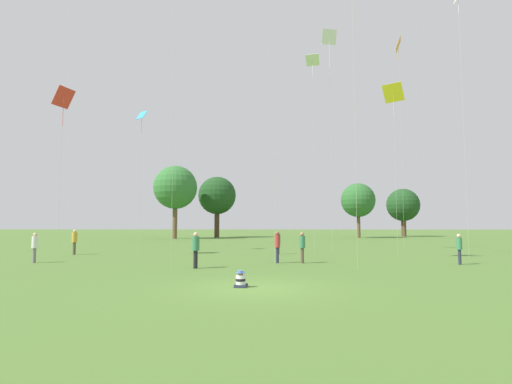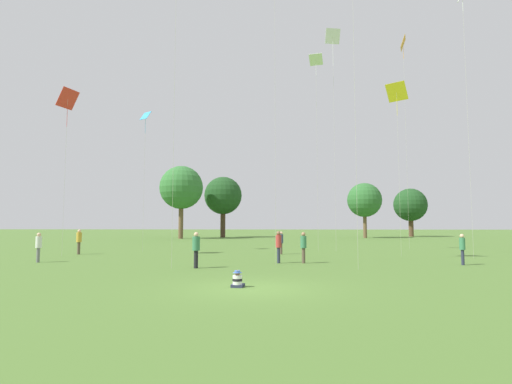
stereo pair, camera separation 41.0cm
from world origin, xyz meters
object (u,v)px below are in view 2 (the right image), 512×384
Objects in this scene: person_standing_0 at (303,245)px; distant_tree_0 at (410,205)px; person_standing_6 at (196,247)px; distant_tree_2 at (223,196)px; person_standing_3 at (462,246)px; person_standing_4 at (281,240)px; person_standing_1 at (79,239)px; person_standing_5 at (279,244)px; distant_tree_1 at (364,200)px; kite_2 at (397,95)px; person_standing_2 at (39,244)px; kite_3 at (68,101)px; kite_7 at (403,50)px; kite_6 at (316,67)px; kite_5 at (463,9)px; kite_4 at (333,43)px; kite_9 at (145,121)px; seated_toddler at (238,280)px; distant_tree_3 at (181,188)px.

distant_tree_0 is at bearing 32.36° from person_standing_0.
person_standing_6 is 0.18× the size of distant_tree_2.
person_standing_3 reaches higher than person_standing_4.
person_standing_1 is 14.77m from person_standing_4.
distant_tree_1 reaches higher than person_standing_5.
person_standing_3 is at bearing -173.64° from kite_2.
distant_tree_2 is (4.84, 43.42, 5.87)m from person_standing_2.
person_standing_3 is 0.19× the size of distant_tree_1.
kite_3 is (-0.00, -2.28, 9.59)m from person_standing_1.
person_standing_5 is at bearing 84.92° from person_standing_3.
kite_7 reaches higher than person_standing_1.
distant_tree_0 reaches higher than person_standing_0.
kite_5 is at bearing -153.46° from kite_6.
distant_tree_2 is (5.53, 39.62, -3.79)m from kite_3.
person_standing_6 is at bearing 173.76° from person_standing_0.
kite_3 reaches higher than person_standing_4.
person_standing_3 is 0.09× the size of kite_4.
distant_tree_1 reaches higher than person_standing_2.
person_standing_2 is at bearing -96.36° from distant_tree_2.
kite_5 is (26.40, 4.10, 15.70)m from person_standing_2.
distant_tree_1 is (24.76, 33.22, -4.55)m from kite_9.
person_standing_6 is 0.10× the size of kite_5.
person_standing_2 is (0.68, -6.08, -0.06)m from person_standing_1.
kite_6 is at bearing 35.68° from person_standing_4.
person_standing_3 is 0.17× the size of distant_tree_2.
kite_4 is at bearing -67.43° from distant_tree_2.
distant_tree_0 is (37.35, 49.11, 4.53)m from person_standing_2.
distant_tree_2 is (-7.51, 51.81, 6.65)m from seated_toddler.
kite_3 is at bearing -176.07° from person_standing_4.
person_standing_5 is at bearing -179.62° from person_standing_2.
distant_tree_1 is (15.48, 50.53, 5.78)m from seated_toddler.
distant_tree_2 is (-13.71, 32.99, -10.58)m from kite_4.
seated_toddler is at bearing 157.03° from person_standing_1.
person_standing_0 is 43.97m from distant_tree_1.
seated_toddler is at bearing 133.49° from kite_6.
kite_9 is 1.30× the size of distant_tree_1.
distant_tree_2 is (-17.39, 37.98, -4.40)m from kite_2.
kite_2 is 8.76m from kite_4.
kite_4 reaches higher than person_standing_6.
kite_4 reaches higher than kite_5.
person_standing_5 is at bearing -68.57° from distant_tree_3.
distant_tree_2 is at bearing -124.82° from kite_3.
person_standing_2 is 61.86m from distant_tree_0.
person_standing_0 is 0.96× the size of person_standing_1.
person_standing_3 is at bearing 42.44° from seated_toddler.
seated_toddler is at bearing 32.67° from kite_7.
distant_tree_3 is (-28.65, -4.50, 1.73)m from distant_tree_1.
distant_tree_3 is at bearing -89.70° from person_standing_2.
person_standing_3 is at bearing -57.08° from distant_tree_3.
person_standing_0 is 0.97× the size of person_standing_5.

